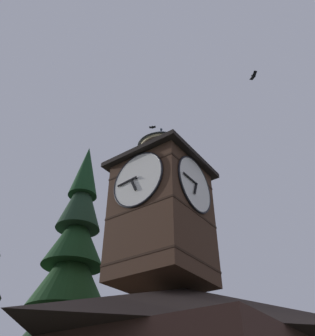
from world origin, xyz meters
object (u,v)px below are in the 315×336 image
(clock_tower, at_px, (162,207))
(flying_bird_high, at_px, (152,127))
(flying_bird_low, at_px, (253,76))
(pine_tree_behind, at_px, (67,299))

(clock_tower, height_order, flying_bird_high, flying_bird_high)
(clock_tower, relative_size, flying_bird_high, 18.04)
(clock_tower, bearing_deg, flying_bird_high, -134.67)
(flying_bird_high, height_order, flying_bird_low, flying_bird_high)
(flying_bird_low, bearing_deg, flying_bird_high, -97.34)
(flying_bird_high, bearing_deg, pine_tree_behind, -69.96)
(clock_tower, xyz_separation_m, flying_bird_low, (-1.46, 5.47, 7.40))
(clock_tower, relative_size, pine_tree_behind, 0.52)
(flying_bird_low, bearing_deg, clock_tower, -75.10)
(clock_tower, height_order, pine_tree_behind, pine_tree_behind)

